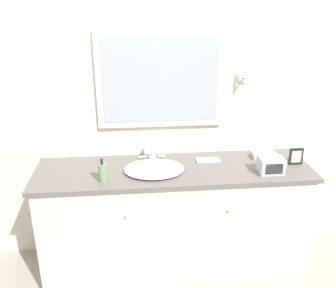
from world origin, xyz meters
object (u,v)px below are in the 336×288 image
at_px(soap_bottle, 103,172).
at_px(picture_frame, 296,156).
at_px(appliance_box, 271,165).
at_px(sink_basin, 154,168).

height_order(soap_bottle, picture_frame, soap_bottle).
bearing_deg(picture_frame, appliance_box, -153.07).
height_order(sink_basin, appliance_box, sink_basin).
bearing_deg(sink_basin, appliance_box, -8.00).
height_order(appliance_box, picture_frame, picture_frame).
bearing_deg(sink_basin, soap_bottle, -159.24).
relative_size(sink_basin, picture_frame, 3.37).
bearing_deg(appliance_box, picture_frame, 26.93).
height_order(sink_basin, soap_bottle, sink_basin).
xyz_separation_m(sink_basin, picture_frame, (1.09, 0.00, 0.05)).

